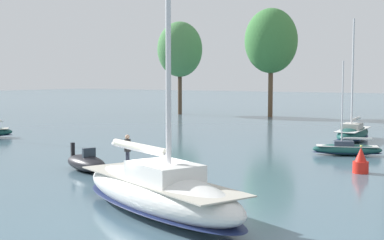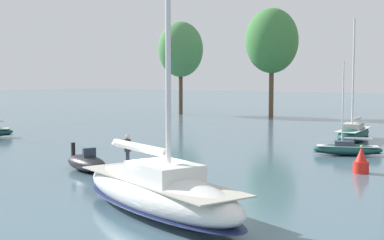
{
  "view_description": "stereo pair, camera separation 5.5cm",
  "coord_description": "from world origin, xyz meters",
  "px_view_note": "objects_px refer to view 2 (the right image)",
  "views": [
    {
      "loc": [
        14.43,
        -19.83,
        6.35
      ],
      "look_at": [
        0.0,
        3.0,
        4.19
      ],
      "focal_mm": 50.0,
      "sensor_mm": 36.0,
      "label": 1
    },
    {
      "loc": [
        14.48,
        -19.8,
        6.35
      ],
      "look_at": [
        0.0,
        3.0,
        4.19
      ],
      "focal_mm": 50.0,
      "sensor_mm": 36.0,
      "label": 2
    }
  ],
  "objects_px": {
    "tree_shore_center": "(181,50)",
    "sailboat_moored_far_slip": "(353,133)",
    "tree_shore_left": "(272,41)",
    "sailboat_main": "(158,190)",
    "motor_tender": "(86,163)",
    "sailboat_moored_outer_mooring": "(347,149)",
    "channel_buoy": "(361,162)"
  },
  "relations": [
    {
      "from": "sailboat_moored_far_slip",
      "to": "sailboat_moored_outer_mooring",
      "type": "bearing_deg",
      "value": -77.02
    },
    {
      "from": "tree_shore_center",
      "to": "motor_tender",
      "type": "distance_m",
      "value": 57.07
    },
    {
      "from": "sailboat_moored_outer_mooring",
      "to": "motor_tender",
      "type": "xyz_separation_m",
      "value": [
        -12.86,
        -16.79,
        0.03
      ]
    },
    {
      "from": "sailboat_main",
      "to": "sailboat_moored_outer_mooring",
      "type": "bearing_deg",
      "value": 85.16
    },
    {
      "from": "sailboat_main",
      "to": "sailboat_moored_far_slip",
      "type": "relative_size",
      "value": 1.38
    },
    {
      "from": "sailboat_main",
      "to": "motor_tender",
      "type": "bearing_deg",
      "value": 148.39
    },
    {
      "from": "sailboat_moored_far_slip",
      "to": "sailboat_moored_outer_mooring",
      "type": "distance_m",
      "value": 10.28
    },
    {
      "from": "sailboat_moored_outer_mooring",
      "to": "motor_tender",
      "type": "distance_m",
      "value": 21.15
    },
    {
      "from": "tree_shore_left",
      "to": "sailboat_moored_far_slip",
      "type": "height_order",
      "value": "tree_shore_left"
    },
    {
      "from": "motor_tender",
      "to": "channel_buoy",
      "type": "distance_m",
      "value": 18.42
    },
    {
      "from": "tree_shore_center",
      "to": "sailboat_moored_far_slip",
      "type": "bearing_deg",
      "value": -32.69
    },
    {
      "from": "tree_shore_left",
      "to": "channel_buoy",
      "type": "relative_size",
      "value": 9.17
    },
    {
      "from": "tree_shore_center",
      "to": "sailboat_moored_outer_mooring",
      "type": "xyz_separation_m",
      "value": [
        38.38,
        -33.16,
        -10.55
      ]
    },
    {
      "from": "sailboat_moored_far_slip",
      "to": "channel_buoy",
      "type": "relative_size",
      "value": 6.4
    },
    {
      "from": "sailboat_main",
      "to": "sailboat_moored_far_slip",
      "type": "height_order",
      "value": "sailboat_main"
    },
    {
      "from": "sailboat_moored_far_slip",
      "to": "channel_buoy",
      "type": "xyz_separation_m",
      "value": [
        5.44,
        -17.67,
        -0.08
      ]
    },
    {
      "from": "channel_buoy",
      "to": "sailboat_moored_far_slip",
      "type": "bearing_deg",
      "value": 107.12
    },
    {
      "from": "sailboat_moored_far_slip",
      "to": "motor_tender",
      "type": "relative_size",
      "value": 2.49
    },
    {
      "from": "tree_shore_left",
      "to": "sailboat_main",
      "type": "relative_size",
      "value": 1.04
    },
    {
      "from": "sailboat_main",
      "to": "channel_buoy",
      "type": "distance_m",
      "value": 16.64
    },
    {
      "from": "sailboat_moored_outer_mooring",
      "to": "motor_tender",
      "type": "relative_size",
      "value": 1.59
    },
    {
      "from": "sailboat_moored_outer_mooring",
      "to": "channel_buoy",
      "type": "bearing_deg",
      "value": -67.73
    },
    {
      "from": "tree_shore_center",
      "to": "sailboat_moored_outer_mooring",
      "type": "height_order",
      "value": "tree_shore_center"
    },
    {
      "from": "tree_shore_left",
      "to": "channel_buoy",
      "type": "bearing_deg",
      "value": -59.22
    },
    {
      "from": "sailboat_main",
      "to": "sailboat_moored_far_slip",
      "type": "bearing_deg",
      "value": 90.54
    },
    {
      "from": "sailboat_main",
      "to": "tree_shore_left",
      "type": "bearing_deg",
      "value": 109.24
    },
    {
      "from": "channel_buoy",
      "to": "motor_tender",
      "type": "bearing_deg",
      "value": -150.28
    },
    {
      "from": "sailboat_moored_far_slip",
      "to": "motor_tender",
      "type": "height_order",
      "value": "sailboat_moored_far_slip"
    },
    {
      "from": "tree_shore_left",
      "to": "tree_shore_center",
      "type": "bearing_deg",
      "value": -171.53
    },
    {
      "from": "tree_shore_left",
      "to": "sailboat_moored_far_slip",
      "type": "distance_m",
      "value": 34.47
    },
    {
      "from": "sailboat_moored_outer_mooring",
      "to": "channel_buoy",
      "type": "height_order",
      "value": "sailboat_moored_outer_mooring"
    },
    {
      "from": "tree_shore_left",
      "to": "sailboat_moored_outer_mooring",
      "type": "bearing_deg",
      "value": -57.55
    }
  ]
}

